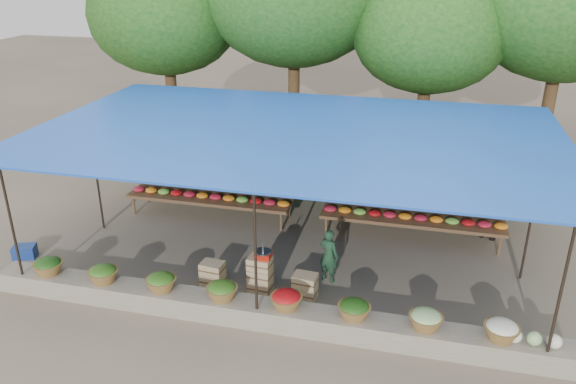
% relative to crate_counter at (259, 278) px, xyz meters
% --- Properties ---
extents(ground, '(60.00, 60.00, 0.00)m').
position_rel_crate_counter_xyz_m(ground, '(0.30, 1.77, -0.31)').
color(ground, brown).
rests_on(ground, ground).
extents(stone_curb, '(10.60, 0.55, 0.40)m').
position_rel_crate_counter_xyz_m(stone_curb, '(0.30, -0.98, -0.11)').
color(stone_curb, '#676252').
rests_on(stone_curb, ground).
extents(stall_canopy, '(10.80, 6.60, 2.82)m').
position_rel_crate_counter_xyz_m(stall_canopy, '(0.30, 1.84, 2.36)').
color(stall_canopy, black).
rests_on(stall_canopy, ground).
extents(produce_baskets, '(8.98, 0.58, 0.34)m').
position_rel_crate_counter_xyz_m(produce_baskets, '(0.20, -0.98, 0.25)').
color(produce_baskets, brown).
rests_on(produce_baskets, stone_curb).
extents(netting_backdrop, '(10.60, 0.06, 2.50)m').
position_rel_crate_counter_xyz_m(netting_backdrop, '(0.30, 4.92, 0.94)').
color(netting_backdrop, '#1C4E21').
rests_on(netting_backdrop, ground).
extents(tree_row, '(16.51, 5.50, 7.12)m').
position_rel_crate_counter_xyz_m(tree_row, '(0.81, 7.86, 4.39)').
color(tree_row, '#3B2615').
rests_on(tree_row, ground).
extents(fruit_table_left, '(4.21, 0.95, 0.93)m').
position_rel_crate_counter_xyz_m(fruit_table_left, '(-2.19, 3.12, 0.30)').
color(fruit_table_left, '#512E20').
rests_on(fruit_table_left, ground).
extents(fruit_table_right, '(4.21, 0.95, 0.93)m').
position_rel_crate_counter_xyz_m(fruit_table_right, '(2.81, 3.12, 0.30)').
color(fruit_table_right, '#512E20').
rests_on(fruit_table_right, ground).
extents(crate_counter, '(2.38, 0.38, 0.77)m').
position_rel_crate_counter_xyz_m(crate_counter, '(0.00, 0.00, 0.00)').
color(crate_counter, tan).
rests_on(crate_counter, ground).
extents(weighing_scale, '(0.32, 0.32, 0.34)m').
position_rel_crate_counter_xyz_m(weighing_scale, '(0.10, -0.00, 0.54)').
color(weighing_scale, red).
rests_on(weighing_scale, crate_counter).
extents(vendor_seated, '(0.50, 0.42, 1.16)m').
position_rel_crate_counter_xyz_m(vendor_seated, '(1.25, 0.73, 0.27)').
color(vendor_seated, '#1B3B25').
rests_on(vendor_seated, ground).
extents(customer_left, '(0.96, 0.85, 1.64)m').
position_rel_crate_counter_xyz_m(customer_left, '(-2.48, 3.75, 0.51)').
color(customer_left, slate).
rests_on(customer_left, ground).
extents(customer_mid, '(1.09, 0.70, 1.59)m').
position_rel_crate_counter_xyz_m(customer_mid, '(2.65, 3.82, 0.48)').
color(customer_mid, slate).
rests_on(customer_mid, ground).
extents(customer_right, '(1.10, 0.77, 1.73)m').
position_rel_crate_counter_xyz_m(customer_right, '(4.60, 3.59, 0.55)').
color(customer_right, slate).
rests_on(customer_right, ground).
extents(blue_crate_front, '(0.55, 0.46, 0.28)m').
position_rel_crate_counter_xyz_m(blue_crate_front, '(-3.69, -0.82, -0.17)').
color(blue_crate_front, navy).
rests_on(blue_crate_front, ground).
extents(blue_crate_back, '(0.55, 0.48, 0.28)m').
position_rel_crate_counter_xyz_m(blue_crate_back, '(-5.40, 0.05, -0.17)').
color(blue_crate_back, navy).
rests_on(blue_crate_back, ground).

